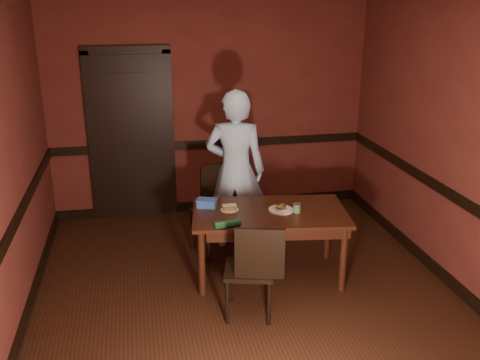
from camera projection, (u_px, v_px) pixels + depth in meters
name	position (u px, v px, depth m)	size (l,w,h in m)	color
floor	(247.00, 296.00, 5.09)	(4.00, 4.50, 0.01)	black
wall_back	(210.00, 109.00, 6.73)	(4.00, 0.02, 2.70)	#5D241C
wall_front	(346.00, 295.00, 2.56)	(4.00, 0.02, 2.70)	#5D241C
wall_left	(4.00, 175.00, 4.27)	(0.02, 4.50, 2.70)	#5D241C
wall_right	(456.00, 148.00, 5.02)	(0.02, 4.50, 2.70)	#5D241C
dado_back	(211.00, 144.00, 6.86)	(4.00, 0.03, 0.10)	black
dado_left	(14.00, 226.00, 4.42)	(0.03, 4.50, 0.10)	black
dado_right	(448.00, 193.00, 5.16)	(0.03, 4.50, 0.10)	black
baseboard_back	(212.00, 205.00, 7.14)	(4.00, 0.03, 0.12)	black
baseboard_left	(27.00, 313.00, 4.70)	(0.03, 4.50, 0.12)	black
baseboard_right	(438.00, 270.00, 5.44)	(0.03, 4.50, 0.12)	black
door	(131.00, 134.00, 6.60)	(1.05, 0.07, 2.20)	black
dining_table	(269.00, 243.00, 5.36)	(1.50, 0.85, 0.71)	#34180D
chair_far	(215.00, 211.00, 5.82)	(0.45, 0.45, 0.97)	black
chair_near	(249.00, 268.00, 4.68)	(0.42, 0.42, 0.90)	black
person	(235.00, 170.00, 5.85)	(0.65, 0.43, 1.79)	#B6DBF3
sandwich_plate	(281.00, 209.00, 5.24)	(0.24, 0.24, 0.06)	white
sauce_jar	(297.00, 208.00, 5.20)	(0.08, 0.08, 0.09)	#508C42
cheese_saucer	(230.00, 208.00, 5.25)	(0.18, 0.18, 0.06)	white
food_tub	(207.00, 203.00, 5.33)	(0.23, 0.19, 0.08)	blue
wrapped_veg	(227.00, 224.00, 4.86)	(0.07, 0.07, 0.25)	#174620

